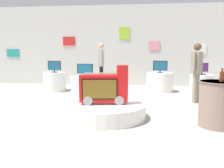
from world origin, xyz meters
TOP-DOWN VIEW (x-y plane):
  - ground_plane at (0.00, 0.00)m, footprint 30.00×30.00m
  - back_wall_display at (0.00, 4.70)m, footprint 10.56×0.13m
  - main_display_pedestal at (0.21, -0.41)m, footprint 1.72×1.72m
  - novelty_firetruck_tv at (0.23, -0.42)m, footprint 1.00×0.46m
  - display_pedestal_left_rear at (2.84, 2.57)m, footprint 0.71×0.71m
  - tv_on_left_rear at (2.83, 2.57)m, footprint 0.38×0.22m
  - display_pedestal_center_rear at (-2.00, 2.86)m, footprint 0.77×0.77m
  - tv_on_center_rear at (-2.00, 2.85)m, footprint 0.52×0.22m
  - display_pedestal_right_rear at (-0.63, 1.57)m, footprint 0.83×0.83m
  - tv_on_right_rear at (-0.63, 1.56)m, footprint 0.47×0.17m
  - display_pedestal_far_right at (1.60, 3.14)m, footprint 0.90×0.90m
  - tv_on_far_right at (1.61, 3.14)m, footprint 0.47×0.20m
  - side_table_round at (2.36, -0.77)m, footprint 0.73×0.73m
  - bottle_on_side_table at (2.37, -0.80)m, footprint 0.08×0.08m
  - shopper_browsing_near_truck at (-0.41, 3.12)m, footprint 0.24×0.56m
  - shopper_browsing_rear at (2.42, 1.41)m, footprint 0.36×0.50m

SIDE VIEW (x-z plane):
  - ground_plane at x=0.00m, z-range 0.00..0.00m
  - main_display_pedestal at x=0.21m, z-range 0.00..0.29m
  - display_pedestal_left_rear at x=2.84m, z-range 0.00..0.64m
  - display_pedestal_center_rear at x=-2.00m, z-range 0.00..0.64m
  - display_pedestal_right_rear at x=-0.63m, z-range 0.00..0.64m
  - display_pedestal_far_right at x=1.60m, z-range 0.00..0.64m
  - side_table_round at x=2.36m, z-range 0.01..0.83m
  - novelty_firetruck_tv at x=0.23m, z-range 0.22..1.01m
  - tv_on_left_rear at x=2.83m, z-range 0.65..1.01m
  - tv_on_right_rear at x=-0.63m, z-range 0.67..1.03m
  - tv_on_center_rear at x=-2.00m, z-range 0.66..1.06m
  - tv_on_far_right at x=1.61m, z-range 0.66..1.06m
  - shopper_browsing_rear at x=2.42m, z-range 0.13..1.71m
  - bottle_on_side_table at x=2.37m, z-range 0.80..1.04m
  - shopper_browsing_near_truck at x=-0.41m, z-range 0.14..1.79m
  - back_wall_display at x=0.00m, z-range 0.00..3.19m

